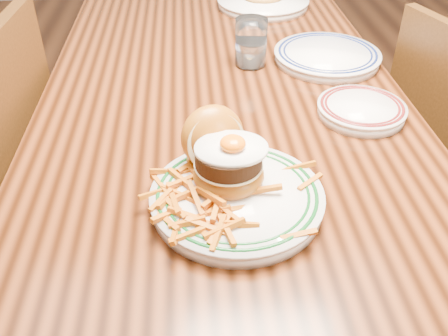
{
  "coord_description": "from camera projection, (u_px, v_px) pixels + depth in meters",
  "views": [
    {
      "loc": [
        -0.08,
        -1.11,
        1.31
      ],
      "look_at": [
        -0.03,
        -0.44,
        0.81
      ],
      "focal_mm": 40.0,
      "sensor_mm": 36.0,
      "label": 1
    }
  ],
  "objects": [
    {
      "name": "floor",
      "position": [
        222.0,
        282.0,
        1.68
      ],
      "size": [
        6.0,
        6.0,
        0.0
      ],
      "primitive_type": "plane",
      "color": "black",
      "rests_on": "ground"
    },
    {
      "name": "table",
      "position": [
        221.0,
        112.0,
        1.28
      ],
      "size": [
        0.85,
        1.6,
        0.75
      ],
      "color": "black",
      "rests_on": "floor"
    },
    {
      "name": "main_plate",
      "position": [
        233.0,
        182.0,
        0.84
      ],
      "size": [
        0.29,
        0.31,
        0.14
      ],
      "rotation": [
        0.0,
        0.0,
        0.33
      ],
      "color": "silver",
      "rests_on": "table"
    },
    {
      "name": "side_plate",
      "position": [
        362.0,
        109.0,
        1.08
      ],
      "size": [
        0.19,
        0.21,
        0.03
      ],
      "rotation": [
        0.0,
        0.0,
        -0.43
      ],
      "color": "silver",
      "rests_on": "table"
    },
    {
      "name": "rear_plate",
      "position": [
        327.0,
        56.0,
        1.3
      ],
      "size": [
        0.28,
        0.28,
        0.03
      ],
      "rotation": [
        0.0,
        0.0,
        -0.43
      ],
      "color": "silver",
      "rests_on": "table"
    },
    {
      "name": "water_glass",
      "position": [
        251.0,
        45.0,
        1.27
      ],
      "size": [
        0.08,
        0.08,
        0.12
      ],
      "color": "white",
      "rests_on": "table"
    },
    {
      "name": "far_plate",
      "position": [
        263.0,
        2.0,
        1.64
      ],
      "size": [
        0.3,
        0.3,
        0.05
      ],
      "rotation": [
        0.0,
        0.0,
        -0.31
      ],
      "color": "silver",
      "rests_on": "table"
    }
  ]
}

